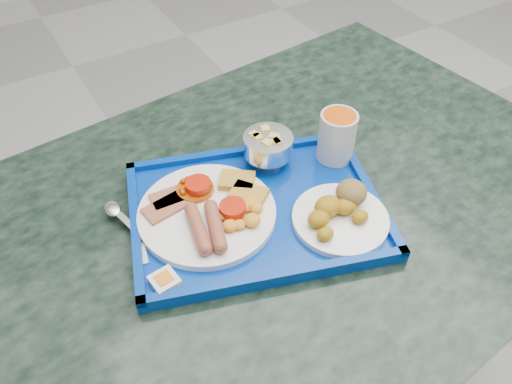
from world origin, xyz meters
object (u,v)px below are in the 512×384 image
table (273,267)px  fruit_bowl (268,146)px  bread_plate (340,212)px  tray (256,211)px  juice_cup (337,135)px  main_plate (211,210)px

table → fruit_bowl: 0.27m
bread_plate → tray: bearing=139.5°
fruit_bowl → juice_cup: size_ratio=0.95×
tray → main_plate: size_ratio=2.14×
table → tray: bearing=-169.7°
tray → juice_cup: (0.20, 0.04, 0.06)m
tray → juice_cup: bearing=11.3°
main_plate → bread_plate: 0.22m
bread_plate → juice_cup: size_ratio=1.68×
tray → main_plate: 0.08m
main_plate → bread_plate: size_ratio=1.45×
table → bread_plate: bread_plate is taller
juice_cup → main_plate: bearing=-177.0°
fruit_bowl → bread_plate: bearing=-81.3°
juice_cup → bread_plate: bearing=-124.3°
table → fruit_bowl: (0.03, 0.08, 0.25)m
tray → fruit_bowl: bearing=48.3°
main_plate → fruit_bowl: size_ratio=2.55×
main_plate → fruit_bowl: 0.17m
table → main_plate: size_ratio=5.54×
main_plate → table: bearing=-8.2°
table → fruit_bowl: fruit_bowl is taller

